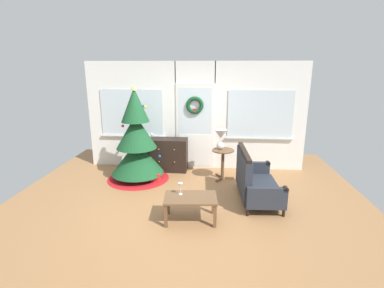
% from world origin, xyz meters
% --- Properties ---
extents(ground_plane, '(6.76, 6.76, 0.00)m').
position_xyz_m(ground_plane, '(0.00, 0.00, 0.00)').
color(ground_plane, '#996B42').
extents(back_wall_with_door, '(5.20, 0.19, 2.55)m').
position_xyz_m(back_wall_with_door, '(0.00, 2.08, 1.28)').
color(back_wall_with_door, white).
rests_on(back_wall_with_door, ground).
extents(christmas_tree, '(1.37, 1.37, 2.07)m').
position_xyz_m(christmas_tree, '(-1.21, 1.20, 0.77)').
color(christmas_tree, '#4C331E').
rests_on(christmas_tree, ground).
extents(dresser_cabinet, '(0.91, 0.46, 0.78)m').
position_xyz_m(dresser_cabinet, '(-0.62, 1.79, 0.39)').
color(dresser_cabinet, black).
rests_on(dresser_cabinet, ground).
extents(settee_sofa, '(0.78, 1.42, 0.96)m').
position_xyz_m(settee_sofa, '(1.22, 0.35, 0.38)').
color(settee_sofa, black).
rests_on(settee_sofa, ground).
extents(side_table, '(0.50, 0.48, 0.67)m').
position_xyz_m(side_table, '(0.67, 1.34, 0.48)').
color(side_table, brown).
rests_on(side_table, ground).
extents(table_lamp, '(0.28, 0.28, 0.44)m').
position_xyz_m(table_lamp, '(0.61, 1.38, 0.95)').
color(table_lamp, silver).
rests_on(table_lamp, side_table).
extents(coffee_table, '(0.88, 0.58, 0.41)m').
position_xyz_m(coffee_table, '(0.11, -0.50, 0.35)').
color(coffee_table, brown).
rests_on(coffee_table, ground).
extents(wine_glass, '(0.08, 0.08, 0.20)m').
position_xyz_m(wine_glass, '(-0.06, -0.42, 0.55)').
color(wine_glass, silver).
rests_on(wine_glass, coffee_table).
extents(gift_box, '(0.19, 0.17, 0.19)m').
position_xyz_m(gift_box, '(-0.78, 1.03, 0.10)').
color(gift_box, red).
rests_on(gift_box, ground).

